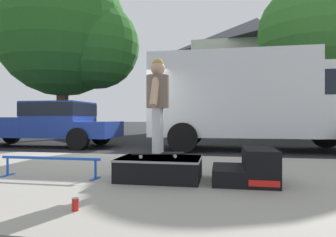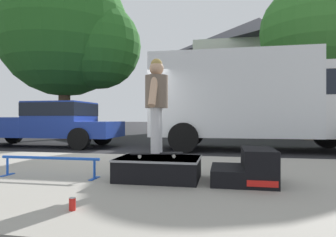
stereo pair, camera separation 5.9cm
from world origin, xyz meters
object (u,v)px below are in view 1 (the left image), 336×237
at_px(kicker_ramp, 250,169).
at_px(soda_can, 75,204).
at_px(street_tree_main, 314,35).
at_px(street_tree_neighbour, 70,34).
at_px(skate_box, 160,168).
at_px(pickup_truck_blue, 45,122).
at_px(box_truck, 260,97).
at_px(skater_kid, 158,97).
at_px(grind_rail, 50,162).
at_px(skateboard, 158,154).

height_order(kicker_ramp, soda_can, kicker_ramp).
relative_size(street_tree_main, street_tree_neighbour, 0.87).
distance_m(skate_box, street_tree_main, 12.69).
distance_m(kicker_ramp, pickup_truck_blue, 8.58).
height_order(kicker_ramp, pickup_truck_blue, pickup_truck_blue).
height_order(kicker_ramp, box_truck, box_truck).
height_order(skater_kid, street_tree_neighbour, street_tree_neighbour).
relative_size(soda_can, street_tree_neighbour, 0.01).
relative_size(skate_box, grind_rail, 0.74).
height_order(grind_rail, street_tree_neighbour, street_tree_neighbour).
xyz_separation_m(skate_box, skater_kid, (-0.03, -0.00, 1.04)).
relative_size(kicker_ramp, pickup_truck_blue, 0.15).
relative_size(grind_rail, box_truck, 0.24).
relative_size(pickup_truck_blue, street_tree_main, 0.77).
height_order(skateboard, pickup_truck_blue, pickup_truck_blue).
xyz_separation_m(skateboard, street_tree_neighbour, (-6.36, 8.94, 4.63)).
bearing_deg(grind_rail, box_truck, 55.50).
bearing_deg(street_tree_neighbour, box_truck, -22.00).
bearing_deg(street_tree_neighbour, skateboard, -54.56).
distance_m(skate_box, grind_rail, 1.71).
xyz_separation_m(kicker_ramp, box_truck, (0.87, 5.48, 1.38)).
height_order(kicker_ramp, street_tree_neighbour, street_tree_neighbour).
xyz_separation_m(skater_kid, pickup_truck_blue, (-5.34, 5.37, -0.45)).
bearing_deg(skater_kid, kicker_ramp, 0.03).
height_order(kicker_ramp, grind_rail, kicker_ramp).
bearing_deg(soda_can, street_tree_main, 64.40).
distance_m(box_truck, street_tree_main, 6.80).
bearing_deg(box_truck, skater_kid, -111.80).
relative_size(skateboard, soda_can, 6.39).
bearing_deg(pickup_truck_blue, skater_kid, -45.18).
distance_m(skateboard, street_tree_main, 12.63).
xyz_separation_m(grind_rail, skateboard, (1.67, 0.14, 0.14)).
relative_size(grind_rail, skateboard, 2.04).
height_order(kicker_ramp, skater_kid, skater_kid).
relative_size(kicker_ramp, grind_rail, 0.53).
relative_size(kicker_ramp, skateboard, 1.08).
bearing_deg(box_truck, street_tree_neighbour, 158.00).
bearing_deg(box_truck, kicker_ramp, -99.00).
distance_m(skater_kid, street_tree_main, 12.36).
xyz_separation_m(skateboard, soda_can, (-0.49, -1.57, -0.32)).
bearing_deg(soda_can, kicker_ramp, 40.84).
relative_size(soda_can, box_truck, 0.02).
distance_m(skater_kid, street_tree_neighbour, 11.61).
bearing_deg(soda_can, box_truck, 69.15).
height_order(pickup_truck_blue, street_tree_neighbour, street_tree_neighbour).
distance_m(kicker_ramp, skater_kid, 1.67).
bearing_deg(street_tree_neighbour, skate_box, -54.42).
height_order(box_truck, pickup_truck_blue, box_truck).
distance_m(skate_box, skateboard, 0.21).
distance_m(box_truck, pickup_truck_blue, 7.58).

